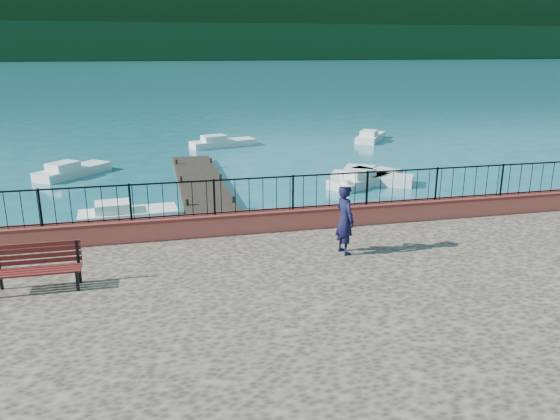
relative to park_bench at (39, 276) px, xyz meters
name	(u,v)px	position (x,y,z in m)	size (l,w,h in m)	color
ground	(346,327)	(6.56, -1.01, -1.49)	(2000.00, 2000.00, 0.00)	#19596B
parapet	(303,218)	(6.56, 2.69, 0.00)	(28.00, 0.46, 0.58)	#BD4744
railing	(303,192)	(6.56, 2.69, 0.76)	(27.00, 0.05, 0.95)	black
dock	(205,195)	(4.56, 10.99, -1.34)	(2.00, 16.00, 0.30)	#2D231C
far_forest	(154,42)	(6.56, 298.99, 7.51)	(900.00, 60.00, 18.00)	black
foothills	(151,22)	(6.56, 358.99, 20.51)	(900.00, 120.00, 44.00)	black
companion_hill	(361,54)	(226.56, 558.99, -1.49)	(448.00, 384.00, 180.00)	#142D23
park_bench	(39,276)	(0.00, 0.00, 0.00)	(1.75, 0.58, 0.97)	black
person	(345,219)	(7.03, 0.56, 0.59)	(0.64, 0.42, 1.76)	black
hat	(346,182)	(7.03, 0.56, 1.52)	(0.44, 0.44, 0.12)	white
boat_0	(128,211)	(1.50, 8.36, -1.09)	(3.51, 1.30, 0.80)	white
boat_1	(372,175)	(12.50, 11.88, -1.09)	(3.79, 1.30, 0.80)	silver
boat_2	(366,175)	(12.21, 11.85, -1.09)	(4.28, 1.30, 0.80)	silver
boat_3	(73,168)	(-1.43, 16.79, -1.09)	(3.90, 1.30, 0.80)	silver
boat_4	(223,141)	(6.98, 23.38, -1.09)	(4.19, 1.30, 0.80)	silver
boat_5	(371,135)	(17.19, 23.46, -1.09)	(3.77, 1.30, 0.80)	silver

